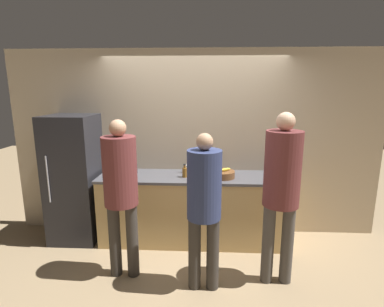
{
  "coord_description": "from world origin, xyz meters",
  "views": [
    {
      "loc": [
        0.19,
        -3.47,
        2.08
      ],
      "look_at": [
        0.0,
        0.15,
        1.28
      ],
      "focal_mm": 28.0,
      "sensor_mm": 36.0,
      "label": 1
    }
  ],
  "objects_px": {
    "refrigerator": "(75,178)",
    "cup_red": "(280,173)",
    "person_right": "(282,183)",
    "bottle_amber": "(185,172)",
    "bottle_dark": "(135,168)",
    "person_center": "(204,200)",
    "utensil_crock": "(190,168)",
    "fruit_bowl": "(223,174)",
    "person_left": "(121,185)"
  },
  "relations": [
    {
      "from": "refrigerator",
      "to": "person_right",
      "type": "bearing_deg",
      "value": -18.72
    },
    {
      "from": "person_center",
      "to": "person_right",
      "type": "height_order",
      "value": "person_right"
    },
    {
      "from": "cup_red",
      "to": "person_right",
      "type": "bearing_deg",
      "value": -102.8
    },
    {
      "from": "person_right",
      "to": "bottle_amber",
      "type": "xyz_separation_m",
      "value": [
        -1.06,
        0.8,
        -0.12
      ]
    },
    {
      "from": "person_left",
      "to": "fruit_bowl",
      "type": "xyz_separation_m",
      "value": [
        1.12,
        0.78,
        -0.08
      ]
    },
    {
      "from": "person_left",
      "to": "bottle_dark",
      "type": "bearing_deg",
      "value": 94.47
    },
    {
      "from": "bottle_amber",
      "to": "person_left",
      "type": "bearing_deg",
      "value": -129.31
    },
    {
      "from": "bottle_dark",
      "to": "bottle_amber",
      "type": "bearing_deg",
      "value": -12.83
    },
    {
      "from": "refrigerator",
      "to": "utensil_crock",
      "type": "relative_size",
      "value": 6.02
    },
    {
      "from": "fruit_bowl",
      "to": "person_left",
      "type": "bearing_deg",
      "value": -145.34
    },
    {
      "from": "person_center",
      "to": "utensil_crock",
      "type": "distance_m",
      "value": 1.18
    },
    {
      "from": "person_left",
      "to": "person_right",
      "type": "xyz_separation_m",
      "value": [
        1.68,
        -0.03,
        0.06
      ]
    },
    {
      "from": "bottle_amber",
      "to": "cup_red",
      "type": "relative_size",
      "value": 1.95
    },
    {
      "from": "person_center",
      "to": "bottle_amber",
      "type": "distance_m",
      "value": 0.98
    },
    {
      "from": "cup_red",
      "to": "fruit_bowl",
      "type": "bearing_deg",
      "value": -174.58
    },
    {
      "from": "person_left",
      "to": "bottle_dark",
      "type": "height_order",
      "value": "person_left"
    },
    {
      "from": "utensil_crock",
      "to": "fruit_bowl",
      "type": "bearing_deg",
      "value": -24.53
    },
    {
      "from": "person_center",
      "to": "fruit_bowl",
      "type": "bearing_deg",
      "value": 76.49
    },
    {
      "from": "person_center",
      "to": "utensil_crock",
      "type": "height_order",
      "value": "person_center"
    },
    {
      "from": "person_right",
      "to": "utensil_crock",
      "type": "height_order",
      "value": "person_right"
    },
    {
      "from": "person_center",
      "to": "bottle_dark",
      "type": "distance_m",
      "value": 1.47
    },
    {
      "from": "refrigerator",
      "to": "cup_red",
      "type": "bearing_deg",
      "value": 0.15
    },
    {
      "from": "person_right",
      "to": "bottle_dark",
      "type": "distance_m",
      "value": 2.0
    },
    {
      "from": "bottle_amber",
      "to": "cup_red",
      "type": "distance_m",
      "value": 1.26
    },
    {
      "from": "utensil_crock",
      "to": "cup_red",
      "type": "distance_m",
      "value": 1.21
    },
    {
      "from": "person_right",
      "to": "fruit_bowl",
      "type": "height_order",
      "value": "person_right"
    },
    {
      "from": "person_center",
      "to": "cup_red",
      "type": "relative_size",
      "value": 18.43
    },
    {
      "from": "utensil_crock",
      "to": "cup_red",
      "type": "relative_size",
      "value": 3.2
    },
    {
      "from": "utensil_crock",
      "to": "cup_red",
      "type": "xyz_separation_m",
      "value": [
        1.2,
        -0.13,
        -0.02
      ]
    },
    {
      "from": "fruit_bowl",
      "to": "refrigerator",
      "type": "bearing_deg",
      "value": 178.16
    },
    {
      "from": "fruit_bowl",
      "to": "cup_red",
      "type": "distance_m",
      "value": 0.76
    },
    {
      "from": "refrigerator",
      "to": "cup_red",
      "type": "height_order",
      "value": "refrigerator"
    },
    {
      "from": "fruit_bowl",
      "to": "utensil_crock",
      "type": "height_order",
      "value": "utensil_crock"
    },
    {
      "from": "person_right",
      "to": "cup_red",
      "type": "bearing_deg",
      "value": 77.2
    },
    {
      "from": "person_left",
      "to": "person_right",
      "type": "relative_size",
      "value": 0.95
    },
    {
      "from": "bottle_dark",
      "to": "cup_red",
      "type": "height_order",
      "value": "bottle_dark"
    },
    {
      "from": "person_left",
      "to": "utensil_crock",
      "type": "relative_size",
      "value": 6.13
    },
    {
      "from": "person_right",
      "to": "refrigerator",
      "type": "bearing_deg",
      "value": 161.28
    },
    {
      "from": "person_center",
      "to": "fruit_bowl",
      "type": "height_order",
      "value": "person_center"
    },
    {
      "from": "cup_red",
      "to": "utensil_crock",
      "type": "bearing_deg",
      "value": 173.83
    },
    {
      "from": "utensil_crock",
      "to": "cup_red",
      "type": "height_order",
      "value": "utensil_crock"
    },
    {
      "from": "cup_red",
      "to": "person_center",
      "type": "bearing_deg",
      "value": -133.92
    },
    {
      "from": "utensil_crock",
      "to": "person_right",
      "type": "bearing_deg",
      "value": -45.19
    },
    {
      "from": "refrigerator",
      "to": "utensil_crock",
      "type": "distance_m",
      "value": 1.58
    },
    {
      "from": "utensil_crock",
      "to": "bottle_dark",
      "type": "height_order",
      "value": "utensil_crock"
    },
    {
      "from": "person_left",
      "to": "person_center",
      "type": "distance_m",
      "value": 0.91
    },
    {
      "from": "person_center",
      "to": "fruit_bowl",
      "type": "relative_size",
      "value": 5.17
    },
    {
      "from": "person_center",
      "to": "refrigerator",
      "type": "bearing_deg",
      "value": 150.24
    },
    {
      "from": "bottle_dark",
      "to": "bottle_amber",
      "type": "distance_m",
      "value": 0.72
    },
    {
      "from": "person_center",
      "to": "utensil_crock",
      "type": "xyz_separation_m",
      "value": [
        -0.21,
        1.16,
        0.01
      ]
    }
  ]
}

